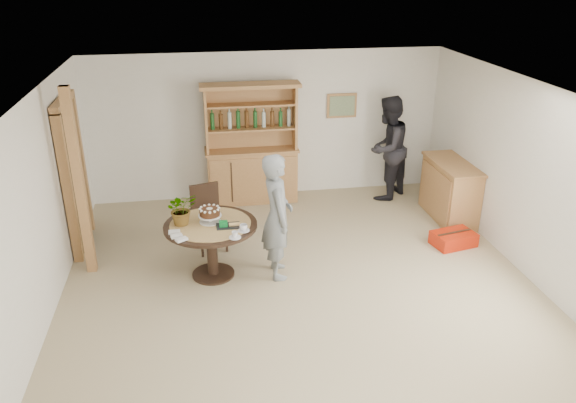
# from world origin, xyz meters

# --- Properties ---
(ground) EXTENTS (7.00, 7.00, 0.00)m
(ground) POSITION_xyz_m (0.00, 0.00, 0.00)
(ground) COLOR tan
(ground) RESTS_ON ground
(room_shell) EXTENTS (6.04, 7.04, 2.52)m
(room_shell) POSITION_xyz_m (0.00, 0.01, 1.74)
(room_shell) COLOR white
(room_shell) RESTS_ON ground
(doorway) EXTENTS (0.13, 1.10, 2.18)m
(doorway) POSITION_xyz_m (-2.93, 2.00, 1.11)
(doorway) COLOR black
(doorway) RESTS_ON ground
(pine_post) EXTENTS (0.12, 0.12, 2.50)m
(pine_post) POSITION_xyz_m (-2.70, 1.20, 1.25)
(pine_post) COLOR #B07D4A
(pine_post) RESTS_ON ground
(hutch) EXTENTS (1.62, 0.54, 2.04)m
(hutch) POSITION_xyz_m (-0.30, 3.24, 0.69)
(hutch) COLOR #B37B4B
(hutch) RESTS_ON ground
(sideboard) EXTENTS (0.54, 1.26, 0.94)m
(sideboard) POSITION_xyz_m (2.74, 2.00, 0.47)
(sideboard) COLOR #B37B4B
(sideboard) RESTS_ON ground
(dining_table) EXTENTS (1.20, 1.20, 0.76)m
(dining_table) POSITION_xyz_m (-1.09, 0.80, 0.60)
(dining_table) COLOR black
(dining_table) RESTS_ON ground
(dining_chair) EXTENTS (0.52, 0.52, 0.95)m
(dining_chair) POSITION_xyz_m (-1.11, 1.63, 0.54)
(dining_chair) COLOR black
(dining_chair) RESTS_ON ground
(birthday_cake) EXTENTS (0.30, 0.30, 0.20)m
(birthday_cake) POSITION_xyz_m (-1.09, 0.85, 0.88)
(birthday_cake) COLOR white
(birthday_cake) RESTS_ON dining_table
(flower_vase) EXTENTS (0.47, 0.44, 0.42)m
(flower_vase) POSITION_xyz_m (-1.44, 0.85, 0.97)
(flower_vase) COLOR #3F7233
(flower_vase) RESTS_ON dining_table
(gift_tray) EXTENTS (0.30, 0.20, 0.08)m
(gift_tray) POSITION_xyz_m (-0.88, 0.68, 0.79)
(gift_tray) COLOR black
(gift_tray) RESTS_ON dining_table
(coffee_cup_a) EXTENTS (0.15, 0.15, 0.09)m
(coffee_cup_a) POSITION_xyz_m (-0.69, 0.52, 0.80)
(coffee_cup_a) COLOR silver
(coffee_cup_a) RESTS_ON dining_table
(coffee_cup_b) EXTENTS (0.15, 0.15, 0.08)m
(coffee_cup_b) POSITION_xyz_m (-0.81, 0.35, 0.79)
(coffee_cup_b) COLOR silver
(coffee_cup_b) RESTS_ON dining_table
(napkins) EXTENTS (0.24, 0.33, 0.03)m
(napkins) POSITION_xyz_m (-1.50, 0.49, 0.77)
(napkins) COLOR white
(napkins) RESTS_ON dining_table
(teen_boy) EXTENTS (0.41, 0.62, 1.68)m
(teen_boy) POSITION_xyz_m (-0.24, 0.70, 0.84)
(teen_boy) COLOR slate
(teen_boy) RESTS_ON ground
(adult_person) EXTENTS (1.10, 1.09, 1.80)m
(adult_person) POSITION_xyz_m (2.00, 3.00, 0.90)
(adult_person) COLOR black
(adult_person) RESTS_ON ground
(red_suitcase) EXTENTS (0.67, 0.52, 0.21)m
(red_suitcase) POSITION_xyz_m (2.43, 1.08, 0.10)
(red_suitcase) COLOR red
(red_suitcase) RESTS_ON ground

